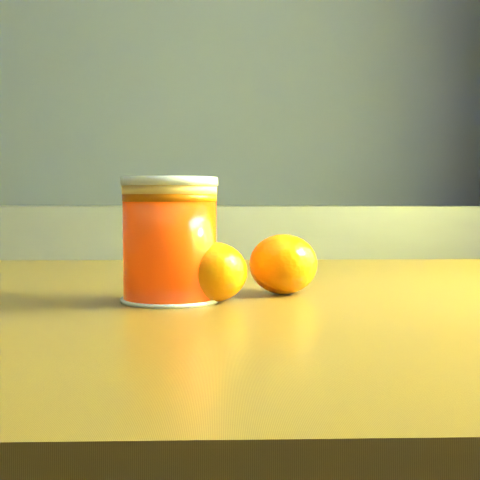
{
  "coord_description": "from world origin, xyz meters",
  "views": [
    {
      "loc": [
        0.82,
        -0.62,
        0.91
      ],
      "look_at": [
        0.84,
        -0.02,
        0.88
      ],
      "focal_mm": 50.0,
      "sensor_mm": 36.0,
      "label": 1
    }
  ],
  "objects": [
    {
      "name": "orange_back",
      "position": [
        0.82,
        -0.04,
        0.85
      ],
      "size": [
        0.06,
        0.06,
        0.05
      ],
      "primitive_type": "ellipsoid",
      "rotation": [
        0.0,
        0.0,
        -0.08
      ],
      "color": "orange",
      "rests_on": "table"
    },
    {
      "name": "table",
      "position": [
        0.85,
        0.0,
        0.72
      ],
      "size": [
        1.1,
        0.77,
        0.82
      ],
      "rotation": [
        0.0,
        0.0,
        0.0
      ],
      "color": "brown",
      "rests_on": "ground"
    },
    {
      "name": "orange_front",
      "position": [
        0.88,
        0.01,
        0.85
      ],
      "size": [
        0.08,
        0.08,
        0.06
      ],
      "primitive_type": "ellipsoid",
      "rotation": [
        0.0,
        0.0,
        0.34
      ],
      "color": "orange",
      "rests_on": "table"
    },
    {
      "name": "juice_glass",
      "position": [
        0.78,
        -0.03,
        0.88
      ],
      "size": [
        0.09,
        0.09,
        0.11
      ],
      "rotation": [
        0.0,
        0.0,
        0.09
      ],
      "color": "#FF3705",
      "rests_on": "table"
    }
  ]
}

